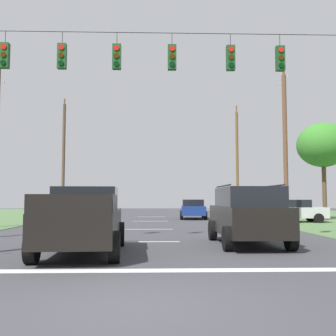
# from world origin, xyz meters

# --- Properties ---
(ground_plane) EXTENTS (120.00, 120.00, 0.00)m
(ground_plane) POSITION_xyz_m (0.00, 0.00, 0.00)
(ground_plane) COLOR #3D3D42
(stop_bar_stripe) EXTENTS (14.05, 0.45, 0.01)m
(stop_bar_stripe) POSITION_xyz_m (0.00, 2.95, 0.00)
(stop_bar_stripe) COLOR white
(stop_bar_stripe) RESTS_ON ground
(lane_dash_0) EXTENTS (2.50, 0.15, 0.01)m
(lane_dash_0) POSITION_xyz_m (0.00, 8.95, 0.00)
(lane_dash_0) COLOR white
(lane_dash_0) RESTS_ON ground
(lane_dash_1) EXTENTS (2.50, 0.15, 0.01)m
(lane_dash_1) POSITION_xyz_m (0.00, 15.02, 0.00)
(lane_dash_1) COLOR white
(lane_dash_1) RESTS_ON ground
(lane_dash_2) EXTENTS (2.50, 0.15, 0.01)m
(lane_dash_2) POSITION_xyz_m (0.00, 22.47, 0.00)
(lane_dash_2) COLOR white
(lane_dash_2) RESTS_ON ground
(lane_dash_3) EXTENTS (2.50, 0.15, 0.01)m
(lane_dash_3) POSITION_xyz_m (0.00, 29.45, 0.00)
(lane_dash_3) COLOR white
(lane_dash_3) RESTS_ON ground
(overhead_signal_span) EXTENTS (16.94, 0.31, 8.49)m
(overhead_signal_span) POSITION_xyz_m (0.20, 8.69, 4.89)
(overhead_signal_span) COLOR brown
(overhead_signal_span) RESTS_ON ground
(pickup_truck) EXTENTS (2.50, 5.49, 1.95)m
(pickup_truck) POSITION_xyz_m (-1.76, 5.88, 0.97)
(pickup_truck) COLOR black
(pickup_truck) RESTS_ON ground
(suv_black) EXTENTS (2.21, 4.80, 2.05)m
(suv_black) POSITION_xyz_m (3.53, 7.76, 1.06)
(suv_black) COLOR black
(suv_black) RESTS_ON ground
(distant_car_oncoming) EXTENTS (2.20, 4.39, 1.52)m
(distant_car_oncoming) POSITION_xyz_m (3.30, 25.65, 0.79)
(distant_car_oncoming) COLOR navy
(distant_car_oncoming) RESTS_ON ground
(distant_car_far_parked) EXTENTS (4.44, 2.31, 1.52)m
(distant_car_far_parked) POSITION_xyz_m (9.55, 20.71, 0.79)
(distant_car_far_parked) COLOR silver
(distant_car_far_parked) RESTS_ON ground
(utility_pole_mid_right) EXTENTS (0.27, 1.54, 9.77)m
(utility_pole_mid_right) POSITION_xyz_m (8.30, 18.12, 4.79)
(utility_pole_mid_right) COLOR brown
(utility_pole_mid_right) RESTS_ON ground
(utility_pole_far_right) EXTENTS (0.27, 1.76, 10.72)m
(utility_pole_far_right) POSITION_xyz_m (8.29, 32.66, 5.23)
(utility_pole_far_right) COLOR brown
(utility_pole_far_right) RESTS_ON ground
(utility_pole_far_left) EXTENTS (0.30, 1.60, 11.30)m
(utility_pole_far_left) POSITION_xyz_m (-8.52, 32.69, 5.52)
(utility_pole_far_left) COLOR brown
(utility_pole_far_left) RESTS_ON ground
(tree_roadside_far_right) EXTENTS (3.87, 3.87, 7.27)m
(tree_roadside_far_right) POSITION_xyz_m (12.88, 23.37, 5.58)
(tree_roadside_far_right) COLOR brown
(tree_roadside_far_right) RESTS_ON ground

